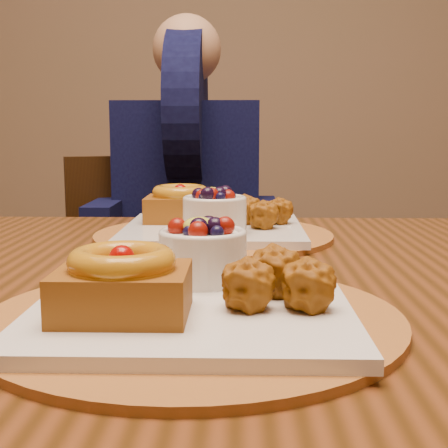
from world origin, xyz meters
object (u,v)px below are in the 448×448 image
at_px(chair_far, 153,302).
at_px(diner, 188,167).
at_px(dining_table, 206,328).
at_px(place_setting_near, 190,294).
at_px(place_setting_far, 211,222).

xyz_separation_m(chair_far, diner, (0.09, 0.10, 0.35)).
relative_size(dining_table, diner, 2.07).
xyz_separation_m(dining_table, chair_far, (-0.19, 0.83, -0.20)).
xyz_separation_m(place_setting_near, place_setting_far, (-0.00, 0.43, 0.00)).
relative_size(place_setting_far, chair_far, 0.44).
bearing_deg(dining_table, place_setting_near, -90.73).
relative_size(place_setting_near, place_setting_far, 1.00).
distance_m(dining_table, chair_far, 0.87).
xyz_separation_m(place_setting_near, chair_far, (-0.18, 1.04, -0.31)).
bearing_deg(place_setting_far, dining_table, -89.16).
bearing_deg(chair_far, place_setting_near, -99.49).
distance_m(place_setting_near, diner, 1.15).
relative_size(chair_far, diner, 1.11).
bearing_deg(diner, place_setting_far, -91.99).
xyz_separation_m(place_setting_near, diner, (-0.10, 1.14, 0.04)).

